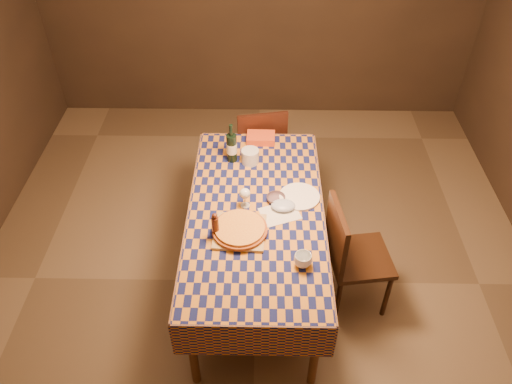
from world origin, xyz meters
TOP-DOWN VIEW (x-y plane):
  - room at (0.00, 0.00)m, footprint 5.00×5.10m
  - dining_table at (0.00, 0.00)m, footprint 0.94×1.84m
  - cutting_board at (-0.10, -0.21)m, footprint 0.35×0.35m
  - pizza at (-0.10, -0.21)m, footprint 0.44×0.44m
  - pepper_mill at (-0.26, -0.24)m, footprint 0.06×0.06m
  - bowl at (0.14, 0.10)m, footprint 0.16×0.16m
  - wine_glass at (-0.08, 0.05)m, footprint 0.08×0.08m
  - wine_bottle at (-0.19, 0.57)m, footprint 0.09×0.09m
  - deli_tub at (-0.05, 0.54)m, footprint 0.15×0.15m
  - takeout_container at (0.03, 0.82)m, footprint 0.23×0.16m
  - white_plate at (0.31, 0.14)m, footprint 0.29×0.29m
  - tumbler at (0.30, -0.47)m, footprint 0.15×0.15m
  - flour_patch at (0.16, -0.02)m, footprint 0.31×0.27m
  - flour_bag at (0.19, 0.03)m, footprint 0.19×0.16m
  - chair_far at (0.02, 1.08)m, footprint 0.50×0.50m
  - chair_right at (0.66, -0.15)m, footprint 0.48×0.48m

SIDE VIEW (x-z plane):
  - chair_far at x=0.02m, z-range 0.06..0.99m
  - chair_right at x=0.66m, z-range 0.06..0.99m
  - dining_table at x=0.00m, z-range 0.31..1.08m
  - flour_patch at x=0.16m, z-range 0.77..0.77m
  - white_plate at x=0.31m, z-range 0.77..0.79m
  - cutting_board at x=-0.10m, z-range 0.77..0.79m
  - bowl at x=0.14m, z-range 0.77..0.81m
  - flour_bag at x=0.19m, z-range 0.77..0.82m
  - takeout_container at x=0.03m, z-range 0.77..0.83m
  - pizza at x=-0.10m, z-range 0.79..0.83m
  - tumbler at x=0.30m, z-range 0.77..0.86m
  - deli_tub at x=-0.05m, z-range 0.77..0.88m
  - pepper_mill at x=-0.26m, z-range 0.76..0.96m
  - wine_glass at x=-0.08m, z-range 0.80..0.95m
  - wine_bottle at x=-0.19m, z-range 0.73..1.05m
  - room at x=0.00m, z-range 0.00..2.70m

